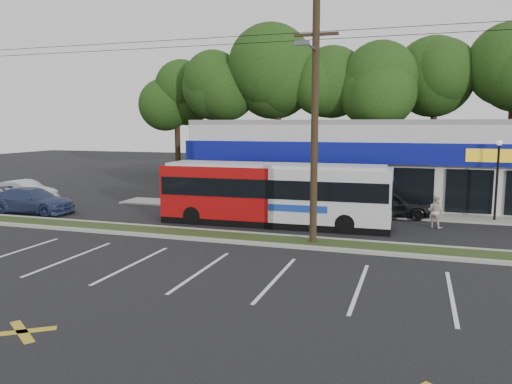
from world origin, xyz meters
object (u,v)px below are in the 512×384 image
object	(u,v)px
utility_pole	(310,115)
metrobus	(274,193)
lamp_post	(498,171)
car_blue	(33,200)
car_silver	(25,191)
car_dark	(387,203)
pedestrian_b	(435,212)
pedestrian_a	(315,203)

from	to	relation	value
utility_pole	metrobus	world-z (taller)	utility_pole
lamp_post	car_blue	bearing A→B (deg)	-167.91
car_silver	car_dark	bearing A→B (deg)	-80.93
lamp_post	pedestrian_b	bearing A→B (deg)	-139.34
lamp_post	car_dark	xyz separation A→B (m)	(-5.43, -0.50, -1.89)
lamp_post	car_blue	size ratio (longest dim) A/B	0.86
metrobus	pedestrian_a	bearing A→B (deg)	46.42
car_blue	utility_pole	bearing A→B (deg)	-99.61
car_dark	pedestrian_a	xyz separation A→B (m)	(-3.57, -1.91, 0.15)
car_silver	car_blue	distance (m)	4.37
utility_pole	pedestrian_a	size ratio (longest dim) A/B	26.84
utility_pole	pedestrian_b	xyz separation A→B (m)	(5.17, 5.30, -4.60)
car_dark	car_blue	distance (m)	19.91
car_blue	metrobus	bearing A→B (deg)	-86.72
pedestrian_b	lamp_post	bearing A→B (deg)	-113.72
utility_pole	pedestrian_b	world-z (taller)	utility_pole
utility_pole	pedestrian_b	distance (m)	8.72
utility_pole	pedestrian_a	world-z (taller)	utility_pole
car_silver	pedestrian_b	xyz separation A→B (m)	(25.00, -0.19, 0.09)
car_silver	car_blue	size ratio (longest dim) A/B	0.88
metrobus	car_dark	world-z (taller)	metrobus
metrobus	car_blue	distance (m)	14.11
pedestrian_b	metrobus	bearing A→B (deg)	38.24
utility_pole	pedestrian_a	xyz separation A→B (m)	(-0.83, 5.47, -4.48)
car_silver	pedestrian_b	size ratio (longest dim) A/B	2.69
pedestrian_b	car_blue	bearing A→B (deg)	32.76
car_dark	car_silver	size ratio (longest dim) A/B	1.05
utility_pole	car_dark	world-z (taller)	utility_pole
lamp_post	car_blue	world-z (taller)	lamp_post
car_blue	car_dark	bearing A→B (deg)	-76.83
metrobus	pedestrian_a	distance (m)	2.64
car_silver	metrobus	bearing A→B (deg)	-92.02
pedestrian_a	car_dark	bearing A→B (deg)	-169.86
utility_pole	car_blue	xyz separation A→B (m)	(-16.58, 2.57, -4.70)
metrobus	car_silver	size ratio (longest dim) A/B	2.66
utility_pole	car_dark	size ratio (longest dim) A/B	10.91
pedestrian_a	lamp_post	bearing A→B (deg)	177.00
utility_pole	lamp_post	xyz separation A→B (m)	(8.17, 7.87, -2.74)
utility_pole	lamp_post	size ratio (longest dim) A/B	11.76
car_silver	pedestrian_a	size ratio (longest dim) A/B	2.33
utility_pole	car_silver	distance (m)	21.11
car_silver	pedestrian_a	world-z (taller)	pedestrian_a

